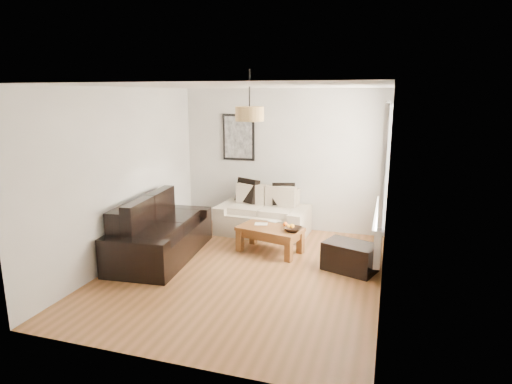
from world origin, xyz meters
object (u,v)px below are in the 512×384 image
(coffee_table, at_px, (270,240))
(ottoman, at_px, (350,257))
(sofa_leather, at_px, (161,229))
(loveseat_cream, at_px, (263,212))

(coffee_table, xyz_separation_m, ottoman, (1.30, -0.37, 0.00))
(sofa_leather, relative_size, coffee_table, 2.01)
(loveseat_cream, height_order, ottoman, loveseat_cream)
(loveseat_cream, xyz_separation_m, coffee_table, (0.38, -0.89, -0.19))
(ottoman, bearing_deg, sofa_leather, -173.87)
(coffee_table, distance_m, ottoman, 1.36)
(sofa_leather, bearing_deg, ottoman, -88.96)
(loveseat_cream, distance_m, coffee_table, 0.99)
(loveseat_cream, distance_m, sofa_leather, 1.98)
(sofa_leather, xyz_separation_m, coffee_table, (1.58, 0.68, -0.23))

